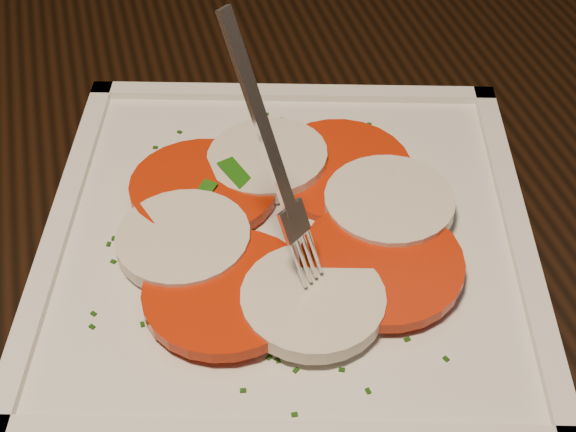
# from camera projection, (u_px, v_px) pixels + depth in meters

# --- Properties ---
(table) EXTENTS (1.28, 0.93, 0.75)m
(table) POSITION_uv_depth(u_px,v_px,m) (240.00, 310.00, 0.62)
(table) COLOR black
(table) RESTS_ON ground
(plate) EXTENTS (0.36, 0.36, 0.01)m
(plate) POSITION_uv_depth(u_px,v_px,m) (288.00, 240.00, 0.53)
(plate) COLOR silver
(plate) RESTS_ON table
(caprese_salad) EXTENTS (0.24, 0.26, 0.02)m
(caprese_salad) POSITION_uv_depth(u_px,v_px,m) (288.00, 223.00, 0.52)
(caprese_salad) COLOR red
(caprese_salad) RESTS_ON plate
(fork) EXTENTS (0.06, 0.07, 0.16)m
(fork) POSITION_uv_depth(u_px,v_px,m) (261.00, 149.00, 0.43)
(fork) COLOR white
(fork) RESTS_ON caprese_salad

